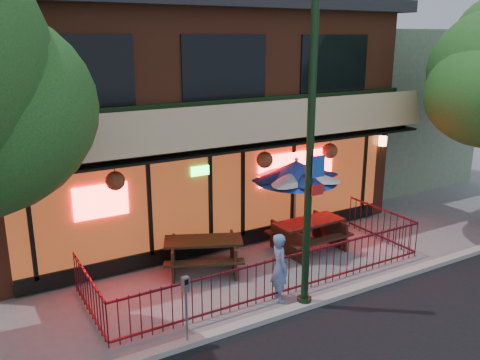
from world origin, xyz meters
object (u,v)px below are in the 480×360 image
object	(u,v)px
street_light	(309,168)
patio_umbrella	(296,171)
picnic_table_left	(204,250)
parking_meter_near	(186,300)
picnic_table_right	(309,231)
pedestrian	(280,267)

from	to	relation	value
street_light	patio_umbrella	world-z (taller)	street_light
picnic_table_left	street_light	bearing A→B (deg)	-67.40
street_light	picnic_table_left	size ratio (longest dim) A/B	2.92
street_light	parking_meter_near	xyz separation A→B (m)	(-2.87, -0.08, -2.17)
picnic_table_right	patio_umbrella	bearing A→B (deg)	122.35
patio_umbrella	picnic_table_right	bearing A→B (deg)	-57.65
picnic_table_left	patio_umbrella	xyz separation A→B (m)	(2.89, 0.09, 1.66)
picnic_table_right	parking_meter_near	bearing A→B (deg)	-152.61
patio_umbrella	parking_meter_near	xyz separation A→B (m)	(-4.62, -2.88, -1.23)
picnic_table_left	parking_meter_near	bearing A→B (deg)	-121.90
patio_umbrella	picnic_table_left	bearing A→B (deg)	-178.25
picnic_table_left	parking_meter_near	world-z (taller)	parking_meter_near
patio_umbrella	parking_meter_near	size ratio (longest dim) A/B	1.78
parking_meter_near	pedestrian	bearing A→B (deg)	12.88
picnic_table_right	patio_umbrella	size ratio (longest dim) A/B	0.78
pedestrian	parking_meter_near	distance (m)	2.61
parking_meter_near	picnic_table_right	bearing A→B (deg)	27.39
street_light	picnic_table_left	world-z (taller)	street_light
picnic_table_right	parking_meter_near	xyz separation A→B (m)	(-4.86, -2.52, 0.43)
street_light	picnic_table_right	xyz separation A→B (m)	(1.99, 2.44, -2.59)
patio_umbrella	pedestrian	world-z (taller)	patio_umbrella
patio_umbrella	pedestrian	size ratio (longest dim) A/B	1.63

